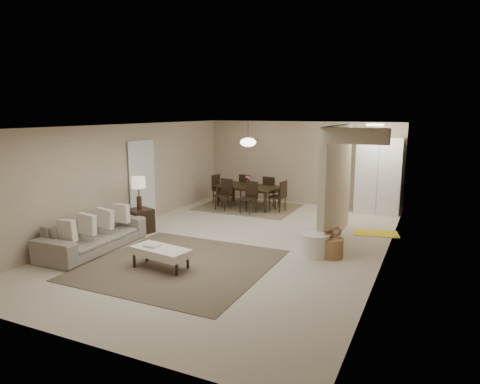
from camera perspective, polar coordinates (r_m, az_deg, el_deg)
The scene contains 22 objects.
floor at distance 9.32m, azimuth -0.32°, elevation -6.74°, with size 9.00×9.00×0.00m, color beige.
ceiling at distance 8.90m, azimuth -0.34°, elevation 8.81°, with size 9.00×9.00×0.00m, color white.
back_wall at distance 13.19m, azimuth 8.08°, elevation 3.87°, with size 6.00×6.00×0.00m, color tan.
left_wall at distance 10.64m, azimuth -15.10°, elevation 1.99°, with size 9.00×9.00×0.00m, color tan.
right_wall at distance 8.22m, azimuth 18.93°, elevation -0.70°, with size 9.00×9.00×0.00m, color tan.
partition at distance 9.62m, azimuth 12.65°, elevation 1.21°, with size 0.15×2.50×2.50m, color tan.
doorway at distance 11.12m, azimuth -12.95°, elevation 1.25°, with size 0.04×0.90×2.04m, color black.
pantry_cabinet at distance 12.40m, azimuth 18.02°, elevation 2.09°, with size 1.20×0.55×2.10m, color white.
flush_light at distance 11.34m, azimuth 17.56°, elevation 8.53°, with size 0.44×0.44×0.05m, color white.
living_rug at distance 8.09m, azimuth -8.05°, elevation -9.56°, with size 3.20×3.20×0.01m, color brown.
sofa at distance 9.23m, azimuth -18.98°, elevation -5.28°, with size 0.92×2.36×0.69m, color gray.
ottoman_bench at distance 7.86m, azimuth -10.54°, elevation -7.89°, with size 1.15×0.65×0.39m.
side_table at distance 10.26m, azimuth -13.18°, elevation -3.76°, with size 0.51×0.51×0.56m, color black.
table_lamp at distance 10.09m, azimuth -13.39°, elevation 0.87°, with size 0.32×0.32×0.76m.
round_pouf at distance 8.54m, azimuth 9.96°, elevation -6.96°, with size 0.58×0.58×0.45m, color white.
wicker_basket at distance 8.54m, azimuth 12.12°, elevation -7.28°, with size 0.45×0.45×0.38m, color #97693C.
dining_rug at distance 12.65m, azimuth 1.05°, elevation -2.03°, with size 2.80×2.10×0.01m, color #7C6A4C.
dining_table at distance 12.59m, azimuth 1.06°, elevation -0.63°, with size 1.83×1.02×0.64m, color black.
dining_chairs at distance 12.56m, azimuth 1.06°, elevation -0.09°, with size 2.41×1.87×0.89m.
vase at distance 12.51m, azimuth 1.06°, elevation 1.17°, with size 0.15×0.15×0.16m, color white.
yellow_mat at distance 10.47m, azimuth 17.67°, elevation -5.26°, with size 1.00×0.61×0.01m, color yellow.
pendant_light at distance 12.37m, azimuth 1.08°, elevation 6.65°, with size 0.46×0.46×0.71m.
Camera 1 is at (3.80, -8.04, 2.79)m, focal length 32.00 mm.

